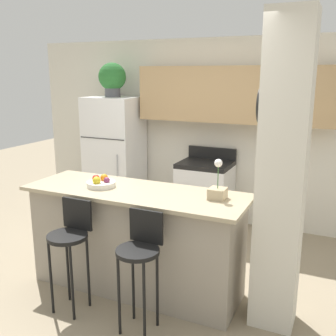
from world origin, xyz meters
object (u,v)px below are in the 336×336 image
object	(u,v)px
orchid_vase	(218,189)
fruit_bowl	(101,183)
stove_range	(205,194)
potted_plant_on_fridge	(112,78)
bar_stool_left	(70,238)
bar_stool_right	(140,253)
refrigerator	(115,156)

from	to	relation	value
orchid_vase	fruit_bowl	world-z (taller)	orchid_vase
stove_range	potted_plant_on_fridge	xyz separation A→B (m)	(-1.42, -0.04, 1.55)
orchid_vase	potted_plant_on_fridge	bearing A→B (deg)	141.32
potted_plant_on_fridge	orchid_vase	distance (m)	2.90
orchid_vase	fruit_bowl	size ratio (longest dim) A/B	1.29
bar_stool_left	bar_stool_right	size ratio (longest dim) A/B	1.00
refrigerator	potted_plant_on_fridge	bearing A→B (deg)	120.59
bar_stool_right	potted_plant_on_fridge	xyz separation A→B (m)	(-1.71, 2.33, 1.34)
bar_stool_left	bar_stool_right	xyz separation A→B (m)	(0.69, 0.00, 0.00)
bar_stool_left	orchid_vase	bearing A→B (deg)	28.40
refrigerator	stove_range	world-z (taller)	refrigerator
refrigerator	orchid_vase	world-z (taller)	refrigerator
stove_range	fruit_bowl	bearing A→B (deg)	-102.63
stove_range	orchid_vase	world-z (taller)	orchid_vase
potted_plant_on_fridge	fruit_bowl	size ratio (longest dim) A/B	1.73
bar_stool_right	fruit_bowl	distance (m)	0.94
stove_range	refrigerator	bearing A→B (deg)	-178.54
refrigerator	bar_stool_right	distance (m)	2.90
stove_range	fruit_bowl	size ratio (longest dim) A/B	3.86
bar_stool_left	fruit_bowl	world-z (taller)	fruit_bowl
bar_stool_left	potted_plant_on_fridge	size ratio (longest dim) A/B	2.09
refrigerator	bar_stool_left	bearing A→B (deg)	-66.56
potted_plant_on_fridge	orchid_vase	size ratio (longest dim) A/B	1.35
bar_stool_left	fruit_bowl	size ratio (longest dim) A/B	3.62
stove_range	orchid_vase	size ratio (longest dim) A/B	3.00
refrigerator	orchid_vase	bearing A→B (deg)	-38.68
orchid_vase	fruit_bowl	distance (m)	1.15
refrigerator	bar_stool_right	bearing A→B (deg)	-53.82
refrigerator	orchid_vase	xyz separation A→B (m)	(2.15, -1.72, 0.22)
stove_range	fruit_bowl	xyz separation A→B (m)	(-0.42, -1.86, 0.59)
orchid_vase	fruit_bowl	bearing A→B (deg)	-174.66
bar_stool_right	fruit_bowl	world-z (taller)	fruit_bowl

